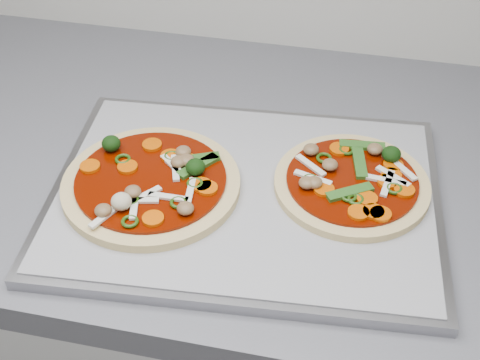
# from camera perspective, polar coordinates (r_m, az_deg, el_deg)

# --- Properties ---
(countertop) EXTENTS (3.60, 0.60, 0.04)m
(countertop) POSITION_cam_1_polar(r_m,az_deg,el_deg) (0.89, 12.78, -0.69)
(countertop) COLOR slate
(countertop) RESTS_ON base_cabinet
(baking_tray) EXTENTS (0.50, 0.38, 0.02)m
(baking_tray) POSITION_cam_1_polar(r_m,az_deg,el_deg) (0.82, 0.44, -1.38)
(baking_tray) COLOR gray
(baking_tray) RESTS_ON countertop
(parchment) EXTENTS (0.47, 0.36, 0.00)m
(parchment) POSITION_cam_1_polar(r_m,az_deg,el_deg) (0.81, 0.45, -0.93)
(parchment) COLOR #A5A5AA
(parchment) RESTS_ON baking_tray
(pizza_left) EXTENTS (0.26, 0.26, 0.04)m
(pizza_left) POSITION_cam_1_polar(r_m,az_deg,el_deg) (0.82, -7.52, -0.20)
(pizza_left) COLOR #D6C47C
(pizza_left) RESTS_ON parchment
(pizza_right) EXTENTS (0.20, 0.20, 0.03)m
(pizza_right) POSITION_cam_1_polar(r_m,az_deg,el_deg) (0.82, 9.58, -0.14)
(pizza_right) COLOR #D6C47C
(pizza_right) RESTS_ON parchment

